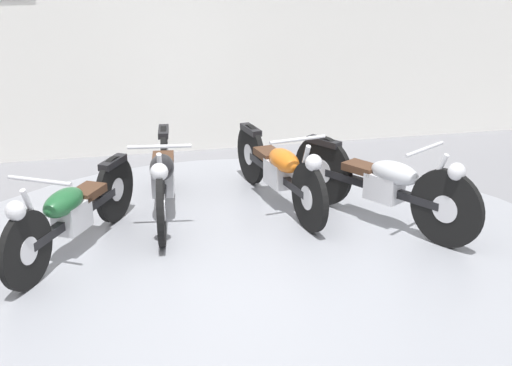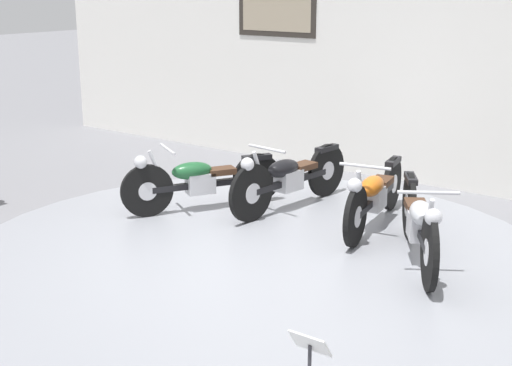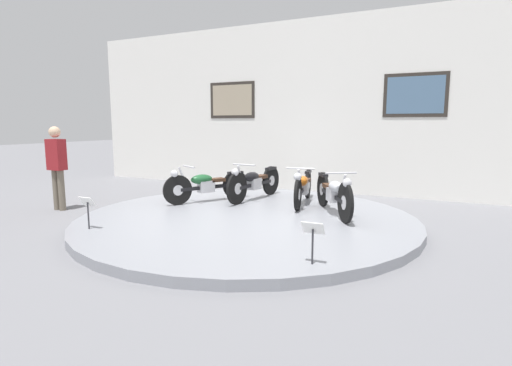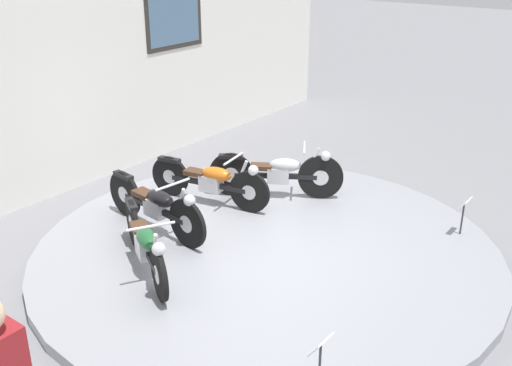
# 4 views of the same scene
# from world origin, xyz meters

# --- Properties ---
(ground_plane) EXTENTS (60.00, 60.00, 0.00)m
(ground_plane) POSITION_xyz_m (0.00, 0.00, 0.00)
(ground_plane) COLOR slate
(display_platform) EXTENTS (5.93, 5.93, 0.14)m
(display_platform) POSITION_xyz_m (0.00, 0.00, 0.07)
(display_platform) COLOR gray
(display_platform) RESTS_ON ground_plane
(back_wall) EXTENTS (14.00, 0.22, 4.39)m
(back_wall) POSITION_xyz_m (0.00, 3.90, 2.20)
(back_wall) COLOR white
(back_wall) RESTS_ON ground_plane
(motorcycle_green) EXTENTS (1.04, 1.72, 0.78)m
(motorcycle_green) POSITION_xyz_m (-1.36, 0.76, 0.52)
(motorcycle_green) COLOR black
(motorcycle_green) RESTS_ON display_platform
(motorcycle_black) EXTENTS (0.54, 2.00, 0.80)m
(motorcycle_black) POSITION_xyz_m (-0.55, 1.41, 0.54)
(motorcycle_black) COLOR black
(motorcycle_black) RESTS_ON display_platform
(motorcycle_orange) EXTENTS (0.55, 1.95, 0.79)m
(motorcycle_orange) POSITION_xyz_m (0.56, 1.41, 0.52)
(motorcycle_orange) COLOR black
(motorcycle_orange) RESTS_ON display_platform
(motorcycle_silver) EXTENTS (1.12, 1.75, 0.82)m
(motorcycle_silver) POSITION_xyz_m (1.36, 0.77, 0.54)
(motorcycle_silver) COLOR black
(motorcycle_silver) RESTS_ON display_platform
(info_placard_front_left) EXTENTS (0.26, 0.11, 0.51)m
(info_placard_front_left) POSITION_xyz_m (-1.81, -1.89, 0.51)
(info_placard_front_left) COLOR #333338
(info_placard_front_left) RESTS_ON display_platform
(info_placard_front_centre) EXTENTS (0.26, 0.11, 0.51)m
(info_placard_front_centre) POSITION_xyz_m (1.81, -1.89, 0.51)
(info_placard_front_centre) COLOR #333338
(info_placard_front_centre) RESTS_ON display_platform
(visitor_standing) EXTENTS (0.36, 0.23, 1.72)m
(visitor_standing) POSITION_xyz_m (-4.00, -0.68, 0.97)
(visitor_standing) COLOR #6B6051
(visitor_standing) RESTS_ON ground_plane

